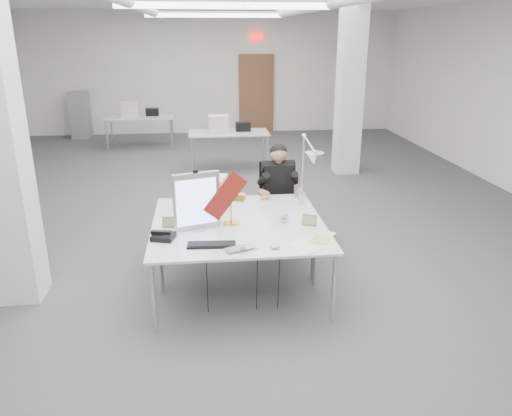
{
  "coord_description": "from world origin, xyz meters",
  "views": [
    {
      "loc": [
        -0.36,
        -6.97,
        2.66
      ],
      "look_at": [
        0.2,
        -2.0,
        0.89
      ],
      "focal_mm": 35.0,
      "sensor_mm": 36.0,
      "label": 1
    }
  ],
  "objects": [
    {
      "name": "architect_lamp",
      "position": [
        0.8,
        -1.75,
        1.23
      ],
      "size": [
        0.37,
        0.77,
        0.95
      ],
      "primitive_type": null,
      "rotation": [
        0.0,
        0.0,
        -0.16
      ],
      "color": "silver",
      "rests_on": "desk_second"
    },
    {
      "name": "picture_frame_right",
      "position": [
        0.73,
        -2.22,
        0.81
      ],
      "size": [
        0.15,
        0.09,
        0.12
      ],
      "primitive_type": "cube",
      "rotation": [
        -0.21,
        0.0,
        -0.4
      ],
      "color": "#A08145",
      "rests_on": "desk_main"
    },
    {
      "name": "laptop",
      "position": [
        -0.01,
        -2.8,
        0.77
      ],
      "size": [
        0.34,
        0.28,
        0.02
      ],
      "primitive_type": "imported",
      "rotation": [
        0.0,
        0.0,
        0.37
      ],
      "color": "#B8B9BD",
      "rests_on": "desk_main"
    },
    {
      "name": "desk_second",
      "position": [
        0.0,
        -1.6,
        0.74
      ],
      "size": [
        1.8,
        0.9,
        0.02
      ],
      "primitive_type": "cube",
      "color": "silver",
      "rests_on": "room_shell"
    },
    {
      "name": "bg_desk_b",
      "position": [
        -1.8,
        5.2,
        0.74
      ],
      "size": [
        1.6,
        0.8,
        0.02
      ],
      "primitive_type": "cube",
      "color": "silver",
      "rests_on": "room_shell"
    },
    {
      "name": "mouse",
      "position": [
        0.29,
        -2.77,
        0.77
      ],
      "size": [
        0.1,
        0.08,
        0.04
      ],
      "primitive_type": "ellipsoid",
      "rotation": [
        0.0,
        0.0,
        -0.29
      ],
      "color": "#AAA9AE",
      "rests_on": "desk_main"
    },
    {
      "name": "bg_desk_a",
      "position": [
        0.2,
        3.0,
        0.74
      ],
      "size": [
        1.6,
        0.8,
        0.02
      ],
      "primitive_type": "cube",
      "color": "silver",
      "rests_on": "room_shell"
    },
    {
      "name": "bankers_lamp",
      "position": [
        -0.07,
        -2.09,
        0.92
      ],
      "size": [
        0.31,
        0.21,
        0.33
      ],
      "primitive_type": null,
      "rotation": [
        0.0,
        0.0,
        -0.36
      ],
      "color": "gold",
      "rests_on": "desk_main"
    },
    {
      "name": "beige_monitor",
      "position": [
        -0.29,
        -1.5,
        0.93
      ],
      "size": [
        0.46,
        0.44,
        0.35
      ],
      "primitive_type": "cube",
      "rotation": [
        0.0,
        0.0,
        -0.28
      ],
      "color": "beige",
      "rests_on": "desk_second"
    },
    {
      "name": "paper_stack_c",
      "position": [
        0.84,
        -2.46,
        0.76
      ],
      "size": [
        0.23,
        0.21,
        0.01
      ],
      "primitive_type": "cube",
      "rotation": [
        0.0,
        0.0,
        -0.62
      ],
      "color": "silver",
      "rests_on": "desk_main"
    },
    {
      "name": "keyboard",
      "position": [
        -0.3,
        -2.64,
        0.77
      ],
      "size": [
        0.46,
        0.18,
        0.02
      ],
      "primitive_type": "cube",
      "rotation": [
        0.0,
        0.0,
        -0.06
      ],
      "color": "black",
      "rests_on": "desk_main"
    },
    {
      "name": "monitor",
      "position": [
        -0.42,
        -2.19,
        1.05
      ],
      "size": [
        0.47,
        0.18,
        0.59
      ],
      "primitive_type": "cube",
      "rotation": [
        0.0,
        0.0,
        0.29
      ],
      "color": "#B1B1B6",
      "rests_on": "desk_main"
    },
    {
      "name": "paper_stack_a",
      "position": [
        0.57,
        -2.76,
        0.76
      ],
      "size": [
        0.31,
        0.36,
        0.01
      ],
      "primitive_type": "cube",
      "rotation": [
        0.0,
        0.0,
        0.34
      ],
      "color": "white",
      "rests_on": "desk_main"
    },
    {
      "name": "desk_clock",
      "position": [
        0.48,
        -2.11,
        0.81
      ],
      "size": [
        0.1,
        0.07,
        0.1
      ],
      "primitive_type": "cylinder",
      "rotation": [
        1.57,
        0.0,
        0.42
      ],
      "color": "#BABABF",
      "rests_on": "desk_main"
    },
    {
      "name": "office_chair",
      "position": [
        0.6,
        -0.88,
        0.59
      ],
      "size": [
        0.59,
        0.59,
        1.18
      ],
      "primitive_type": null,
      "rotation": [
        0.0,
        0.0,
        0.01
      ],
      "color": "black",
      "rests_on": "room_shell"
    },
    {
      "name": "desk_phone",
      "position": [
        -0.76,
        -2.42,
        0.78
      ],
      "size": [
        0.25,
        0.24,
        0.05
      ],
      "primitive_type": "cube",
      "rotation": [
        0.0,
        0.0,
        -0.28
      ],
      "color": "black",
      "rests_on": "desk_main"
    },
    {
      "name": "filing_cabinet",
      "position": [
        -3.5,
        6.65,
        0.6
      ],
      "size": [
        0.45,
        0.55,
        1.2
      ],
      "primitive_type": "cube",
      "color": "gray",
      "rests_on": "room_shell"
    },
    {
      "name": "pennant",
      "position": [
        -0.14,
        -2.22,
        1.11
      ],
      "size": [
        0.46,
        0.13,
        0.51
      ],
      "primitive_type": "cube",
      "rotation": [
        0.0,
        -0.87,
        0.25
      ],
      "color": "maroon",
      "rests_on": "monitor"
    },
    {
      "name": "picture_frame_left",
      "position": [
        -0.72,
        -2.11,
        0.81
      ],
      "size": [
        0.15,
        0.06,
        0.11
      ],
      "primitive_type": "cube",
      "rotation": [
        -0.21,
        0.0,
        -0.15
      ],
      "color": "#AE844B",
      "rests_on": "desk_main"
    },
    {
      "name": "desk_main",
      "position": [
        0.0,
        -2.5,
        0.74
      ],
      "size": [
        1.8,
        0.9,
        0.02
      ],
      "primitive_type": "cube",
      "color": "silver",
      "rests_on": "room_shell"
    },
    {
      "name": "paper_stack_b",
      "position": [
        0.76,
        -2.61,
        0.76
      ],
      "size": [
        0.24,
        0.27,
        0.01
      ],
      "primitive_type": "cube",
      "rotation": [
        0.0,
        0.0,
        -0.49
      ],
      "color": "#D0B37C",
      "rests_on": "desk_main"
    },
    {
      "name": "room_shell",
      "position": [
        0.04,
        0.13,
        1.69
      ],
      "size": [
        10.04,
        14.04,
        3.24
      ],
      "color": "#454547",
      "rests_on": "ground"
    },
    {
      "name": "seated_person",
      "position": [
        0.6,
        -0.93,
        0.9
      ],
      "size": [
        0.48,
        0.59,
        0.88
      ],
      "primitive_type": null,
      "rotation": [
        0.0,
        0.0,
        0.01
      ],
      "color": "black",
      "rests_on": "office_chair"
    }
  ]
}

